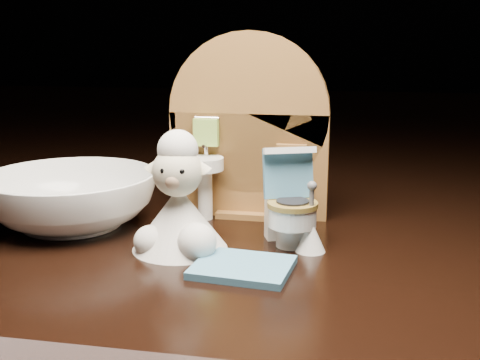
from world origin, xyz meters
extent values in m
cube|color=black|center=(0.00, 0.00, -0.05)|extent=(2.50, 2.50, 0.10)
cube|color=brown|center=(0.00, 0.07, 0.04)|extent=(0.13, 0.02, 0.09)
cylinder|color=brown|center=(0.00, 0.07, 0.09)|extent=(0.13, 0.02, 0.13)
cube|color=brown|center=(0.00, 0.07, 0.00)|extent=(0.05, 0.04, 0.01)
cylinder|color=white|center=(-0.03, 0.05, 0.02)|extent=(0.01, 0.01, 0.04)
cylinder|color=white|center=(-0.03, 0.04, 0.05)|extent=(0.03, 0.03, 0.01)
cylinder|color=silver|center=(-0.03, 0.05, 0.06)|extent=(0.00, 0.00, 0.01)
cube|color=#93BF49|center=(-0.03, 0.05, 0.07)|extent=(0.02, 0.01, 0.02)
cube|color=brown|center=(0.04, 0.06, 0.05)|extent=(0.02, 0.01, 0.02)
cylinder|color=beige|center=(0.04, 0.05, 0.05)|extent=(0.02, 0.02, 0.02)
cylinder|color=white|center=(0.04, -0.01, 0.01)|extent=(0.02, 0.02, 0.02)
cylinder|color=white|center=(0.04, -0.01, 0.02)|extent=(0.03, 0.03, 0.01)
cylinder|color=olive|center=(0.04, -0.01, 0.03)|extent=(0.04, 0.04, 0.00)
cube|color=white|center=(0.04, 0.01, 0.02)|extent=(0.03, 0.02, 0.04)
cube|color=teal|center=(0.04, 0.01, 0.05)|extent=(0.04, 0.02, 0.04)
cube|color=white|center=(0.04, 0.00, 0.07)|extent=(0.04, 0.02, 0.01)
cylinder|color=#B1D430|center=(0.04, 0.01, 0.05)|extent=(0.01, 0.01, 0.01)
cube|color=teal|center=(0.02, -0.06, 0.00)|extent=(0.07, 0.06, 0.00)
cone|color=white|center=(0.06, -0.01, 0.01)|extent=(0.02, 0.02, 0.02)
cylinder|color=#59595B|center=(0.06, -0.01, 0.03)|extent=(0.00, 0.00, 0.03)
sphere|color=#59595B|center=(0.06, -0.01, 0.05)|extent=(0.01, 0.01, 0.01)
cone|color=silver|center=(-0.03, -0.02, 0.02)|extent=(0.07, 0.07, 0.04)
sphere|color=silver|center=(-0.02, -0.04, 0.01)|extent=(0.03, 0.03, 0.03)
sphere|color=silver|center=(-0.05, -0.04, 0.01)|extent=(0.02, 0.02, 0.02)
sphere|color=beige|center=(-0.03, -0.03, 0.06)|extent=(0.03, 0.03, 0.03)
sphere|color=tan|center=(-0.03, -0.04, 0.05)|extent=(0.01, 0.01, 0.01)
sphere|color=silver|center=(-0.03, -0.02, 0.07)|extent=(0.03, 0.03, 0.03)
cone|color=beige|center=(-0.05, -0.03, 0.06)|extent=(0.02, 0.01, 0.02)
cone|color=beige|center=(-0.02, -0.02, 0.06)|extent=(0.02, 0.01, 0.02)
sphere|color=black|center=(-0.04, -0.04, 0.06)|extent=(0.00, 0.00, 0.00)
sphere|color=black|center=(-0.03, -0.04, 0.06)|extent=(0.00, 0.00, 0.00)
imported|color=white|center=(-0.13, 0.01, 0.02)|extent=(0.14, 0.14, 0.04)
camera|label=1|loc=(0.08, -0.41, 0.15)|focal=45.00mm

